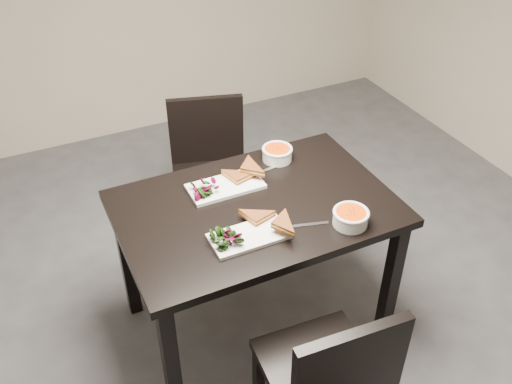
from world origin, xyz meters
TOP-DOWN VIEW (x-y plane):
  - table at (0.33, 0.32)m, footprint 1.20×0.80m
  - chair_near at (0.28, -0.41)m, footprint 0.45×0.45m
  - chair_far at (0.40, 1.08)m, footprint 0.52×0.52m
  - plate_near at (0.21, 0.14)m, footprint 0.32×0.16m
  - sandwich_near at (0.28, 0.15)m, footprint 0.19×0.16m
  - salad_near at (0.11, 0.14)m, footprint 0.10×0.09m
  - soup_bowl_near at (0.63, 0.03)m, footprint 0.15×0.15m
  - cutlery_near at (0.46, 0.10)m, footprint 0.18×0.06m
  - plate_far at (0.26, 0.49)m, footprint 0.34×0.17m
  - sandwich_far at (0.32, 0.48)m, footprint 0.20×0.17m
  - salad_far at (0.16, 0.49)m, footprint 0.11×0.10m
  - soup_bowl_far at (0.58, 0.60)m, footprint 0.15×0.15m
  - cutlery_far at (0.48, 0.54)m, footprint 0.18×0.04m

SIDE VIEW (x-z plane):
  - chair_near at x=0.28m, z-range 0.06..0.91m
  - chair_far at x=0.40m, z-range 0.06..0.91m
  - table at x=0.33m, z-range 0.28..1.03m
  - cutlery_near at x=0.46m, z-range 0.75..0.75m
  - cutlery_far at x=0.48m, z-range 0.75..0.75m
  - plate_near at x=0.21m, z-range 0.75..0.77m
  - plate_far at x=0.26m, z-range 0.75..0.77m
  - soup_bowl_far at x=0.58m, z-range 0.75..0.82m
  - salad_near at x=0.11m, z-range 0.77..0.81m
  - soup_bowl_near at x=0.63m, z-range 0.75..0.82m
  - salad_far at x=0.16m, z-range 0.77..0.81m
  - sandwich_near at x=0.28m, z-range 0.77..0.82m
  - sandwich_far at x=0.32m, z-range 0.77..0.82m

